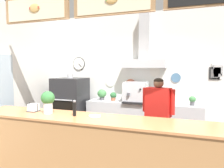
% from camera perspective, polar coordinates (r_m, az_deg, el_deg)
% --- Properties ---
extents(back_wall_assembly, '(4.87, 2.29, 3.04)m').
position_cam_1_polar(back_wall_assembly, '(5.19, 7.86, 3.17)').
color(back_wall_assembly, '#9E9E99').
rests_on(back_wall_assembly, ground_plane).
extents(service_counter, '(4.23, 0.67, 1.02)m').
position_cam_1_polar(service_counter, '(3.15, -1.98, -18.22)').
color(service_counter, '#B77F4C').
rests_on(service_counter, ground_plane).
extents(back_prep_counter, '(2.60, 0.54, 0.92)m').
position_cam_1_polar(back_prep_counter, '(5.05, 8.06, -10.11)').
color(back_prep_counter, '#B7BABF').
rests_on(back_prep_counter, ground_plane).
extents(pizza_oven, '(0.74, 0.72, 1.56)m').
position_cam_1_polar(pizza_oven, '(5.41, -10.98, -6.17)').
color(pizza_oven, '#232326').
rests_on(pizza_oven, ground_plane).
extents(shop_worker, '(0.57, 0.31, 1.54)m').
position_cam_1_polar(shop_worker, '(3.85, 12.12, -9.21)').
color(shop_worker, '#232328').
rests_on(shop_worker, ground_plane).
extents(espresso_machine, '(0.52, 0.52, 0.46)m').
position_cam_1_polar(espresso_machine, '(4.93, 6.29, -2.20)').
color(espresso_machine, silver).
rests_on(espresso_machine, back_prep_counter).
extents(potted_basil, '(0.22, 0.22, 0.26)m').
position_cam_1_polar(potted_basil, '(5.25, -2.70, -2.65)').
color(potted_basil, '#4C4C51').
rests_on(potted_basil, back_prep_counter).
extents(potted_thyme, '(0.23, 0.23, 0.25)m').
position_cam_1_polar(potted_thyme, '(4.85, 11.13, -3.44)').
color(potted_thyme, '#9E563D').
rests_on(potted_thyme, back_prep_counter).
extents(potted_oregano, '(0.14, 0.14, 0.20)m').
position_cam_1_polar(potted_oregano, '(4.80, 20.59, -4.00)').
color(potted_oregano, '#4C4C51').
rests_on(potted_oregano, back_prep_counter).
extents(potted_rosemary, '(0.16, 0.16, 0.20)m').
position_cam_1_polar(potted_rosemary, '(5.13, 0.35, -3.19)').
color(potted_rosemary, '#9E563D').
rests_on(potted_rosemary, back_prep_counter).
extents(pepper_grinder, '(0.05, 0.05, 0.24)m').
position_cam_1_polar(pepper_grinder, '(3.17, -9.95, -6.32)').
color(pepper_grinder, black).
rests_on(pepper_grinder, service_counter).
extents(basil_vase, '(0.21, 0.21, 0.34)m').
position_cam_1_polar(basil_vase, '(3.42, -16.67, -4.44)').
color(basil_vase, silver).
rests_on(basil_vase, service_counter).
extents(napkin_holder, '(0.17, 0.16, 0.14)m').
position_cam_1_polar(napkin_holder, '(3.67, -20.15, -5.97)').
color(napkin_holder, '#262628').
rests_on(napkin_holder, service_counter).
extents(condiment_plate, '(0.18, 0.18, 0.01)m').
position_cam_1_polar(condiment_plate, '(3.13, -4.59, -8.45)').
color(condiment_plate, white).
rests_on(condiment_plate, service_counter).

